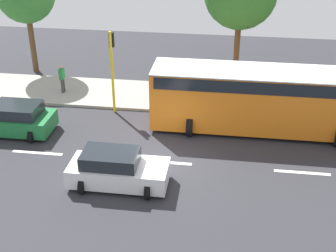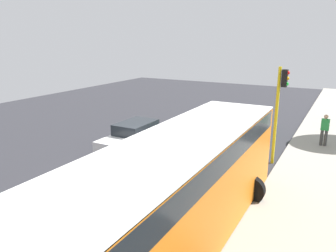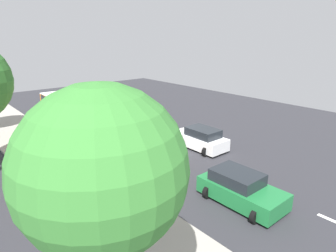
% 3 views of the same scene
% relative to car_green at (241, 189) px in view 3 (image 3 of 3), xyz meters
% --- Properties ---
extents(ground_plane, '(40.00, 60.00, 0.10)m').
position_rel_car_green_xyz_m(ground_plane, '(-1.83, -7.90, -0.76)').
color(ground_plane, '#2D2D33').
extents(sidewalk, '(4.00, 60.00, 0.15)m').
position_rel_car_green_xyz_m(sidewalk, '(5.17, -7.90, -0.64)').
color(sidewalk, '#9E998E').
rests_on(sidewalk, ground).
extents(lane_stripe_far_north, '(0.20, 2.40, 0.01)m').
position_rel_car_green_xyz_m(lane_stripe_far_north, '(-1.83, -19.90, -0.71)').
color(lane_stripe_far_north, white).
rests_on(lane_stripe_far_north, ground).
extents(lane_stripe_north, '(0.20, 2.40, 0.01)m').
position_rel_car_green_xyz_m(lane_stripe_north, '(-1.83, -13.90, -0.71)').
color(lane_stripe_north, white).
rests_on(lane_stripe_north, ground).
extents(lane_stripe_mid, '(0.20, 2.40, 0.01)m').
position_rel_car_green_xyz_m(lane_stripe_mid, '(-1.83, -7.90, -0.71)').
color(lane_stripe_mid, white).
rests_on(lane_stripe_mid, ground).
extents(lane_stripe_south, '(0.20, 2.40, 0.01)m').
position_rel_car_green_xyz_m(lane_stripe_south, '(-1.83, -1.90, -0.71)').
color(lane_stripe_south, white).
rests_on(lane_stripe_south, ground).
extents(car_green, '(2.36, 4.06, 1.52)m').
position_rel_car_green_xyz_m(car_green, '(0.00, 0.00, 0.00)').
color(car_green, '#1E7238').
rests_on(car_green, ground).
extents(car_white, '(2.19, 4.06, 1.52)m').
position_rel_car_green_xyz_m(car_white, '(-3.74, -6.18, -0.00)').
color(car_white, white).
rests_on(car_white, ground).
extents(city_bus, '(3.20, 11.00, 3.16)m').
position_rel_car_green_xyz_m(city_bus, '(1.95, -12.26, 1.13)').
color(city_bus, orange).
rests_on(city_bus, ground).
extents(motorcycle, '(0.60, 1.30, 1.53)m').
position_rel_car_green_xyz_m(motorcycle, '(-0.28, -17.55, -0.07)').
color(motorcycle, black).
rests_on(motorcycle, ground).
extents(pedestrian_near_signal, '(0.40, 0.24, 1.69)m').
position_rel_car_green_xyz_m(pedestrian_near_signal, '(4.81, -0.86, 0.35)').
color(pedestrian_near_signal, '#3F3F3F').
rests_on(pedestrian_near_signal, sidewalk).
extents(traffic_light_corner, '(0.49, 0.24, 4.50)m').
position_rel_car_green_xyz_m(traffic_light_corner, '(3.01, -4.41, 2.22)').
color(traffic_light_corner, yellow).
rests_on(traffic_light_corner, ground).
extents(street_tree_south, '(3.59, 3.59, 6.86)m').
position_rel_car_green_xyz_m(street_tree_south, '(8.21, 2.24, 4.32)').
color(street_tree_south, brown).
rests_on(street_tree_south, ground).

